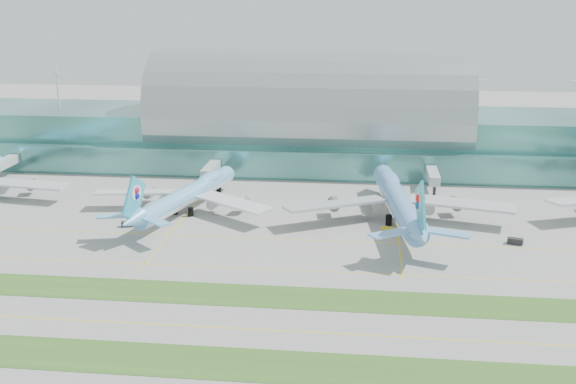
# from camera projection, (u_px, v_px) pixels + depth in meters

# --- Properties ---
(ground) EXTENTS (700.00, 700.00, 0.00)m
(ground) POSITION_uv_depth(u_px,v_px,m) (259.00, 300.00, 156.10)
(ground) COLOR gray
(ground) RESTS_ON ground
(terminal) EXTENTS (340.00, 69.10, 36.00)m
(terminal) POSITION_uv_depth(u_px,v_px,m) (310.00, 127.00, 275.47)
(terminal) COLOR #3D7A75
(terminal) RESTS_ON ground
(grass_strip_near) EXTENTS (420.00, 12.00, 0.08)m
(grass_strip_near) POSITION_uv_depth(u_px,v_px,m) (236.00, 364.00, 129.30)
(grass_strip_near) COLOR #2D591E
(grass_strip_near) RESTS_ON ground
(grass_strip_far) EXTENTS (420.00, 12.00, 0.08)m
(grass_strip_far) POSITION_uv_depth(u_px,v_px,m) (261.00, 296.00, 158.00)
(grass_strip_far) COLOR #2D591E
(grass_strip_far) RESTS_ON ground
(taxiline_b) EXTENTS (420.00, 0.35, 0.01)m
(taxiline_b) POSITION_uv_depth(u_px,v_px,m) (248.00, 329.00, 142.71)
(taxiline_b) COLOR yellow
(taxiline_b) RESTS_ON ground
(taxiline_c) EXTENTS (420.00, 0.35, 0.01)m
(taxiline_c) POSITION_uv_depth(u_px,v_px,m) (271.00, 269.00, 173.32)
(taxiline_c) COLOR yellow
(taxiline_c) RESTS_ON ground
(taxiline_d) EXTENTS (420.00, 0.35, 0.01)m
(taxiline_d) POSITION_uv_depth(u_px,v_px,m) (282.00, 239.00, 194.37)
(taxiline_d) COLOR yellow
(taxiline_d) RESTS_ON ground
(airliner_b) EXTENTS (57.18, 66.00, 18.40)m
(airliner_b) POSITION_uv_depth(u_px,v_px,m) (188.00, 193.00, 217.08)
(airliner_b) COLOR #68B1E5
(airliner_b) RESTS_ON ground
(airliner_c) EXTENTS (66.54, 76.05, 20.94)m
(airliner_c) POSITION_uv_depth(u_px,v_px,m) (398.00, 199.00, 208.40)
(airliner_c) COLOR #66A2E1
(airliner_c) RESTS_ON ground
(gse_c) EXTENTS (4.35, 2.94, 1.46)m
(gse_c) POSITION_uv_depth(u_px,v_px,m) (128.00, 224.00, 204.49)
(gse_c) COLOR black
(gse_c) RESTS_ON ground
(gse_d) EXTENTS (4.09, 2.63, 1.48)m
(gse_d) POSITION_uv_depth(u_px,v_px,m) (163.00, 214.00, 213.67)
(gse_d) COLOR black
(gse_d) RESTS_ON ground
(gse_e) EXTENTS (3.76, 2.62, 1.45)m
(gse_e) POSITION_uv_depth(u_px,v_px,m) (388.00, 230.00, 199.26)
(gse_e) COLOR #C4A80B
(gse_e) RESTS_ON ground
(gse_f) EXTENTS (4.34, 3.01, 1.59)m
(gse_f) POSITION_uv_depth(u_px,v_px,m) (515.00, 241.00, 190.29)
(gse_f) COLOR black
(gse_f) RESTS_ON ground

